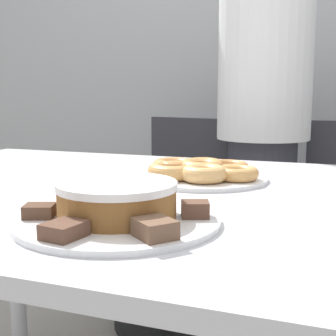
{
  "coord_description": "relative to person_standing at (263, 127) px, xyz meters",
  "views": [
    {
      "loc": [
        0.32,
        -0.94,
        0.98
      ],
      "look_at": [
        -0.01,
        -0.06,
        0.83
      ],
      "focal_mm": 50.0,
      "sensor_mm": 36.0,
      "label": 1
    }
  ],
  "objects": [
    {
      "name": "person_standing",
      "position": [
        0.0,
        0.0,
        0.0
      ],
      "size": [
        0.36,
        0.36,
        1.62
      ],
      "color": "#383842",
      "rests_on": "ground_plane"
    },
    {
      "name": "lamington_0",
      "position": [
        0.05,
        -1.28,
        -0.06
      ],
      "size": [
        0.07,
        0.07,
        0.03
      ],
      "rotation": [
        0.0,
        0.0,
        5.59
      ],
      "color": "brown",
      "rests_on": "plate_cake"
    },
    {
      "name": "frosted_cake",
      "position": [
        -0.05,
        -1.2,
        -0.04
      ],
      "size": [
        0.2,
        0.2,
        0.06
      ],
      "color": "brown",
      "rests_on": "plate_cake"
    },
    {
      "name": "lamington_5",
      "position": [
        -0.07,
        -1.32,
        -0.06
      ],
      "size": [
        0.06,
        0.06,
        0.02
      ],
      "rotation": [
        0.0,
        0.0,
        10.83
      ],
      "color": "brown",
      "rests_on": "plate_cake"
    },
    {
      "name": "donut_5",
      "position": [
        0.06,
        -0.8,
        -0.05
      ],
      "size": [
        0.1,
        0.1,
        0.03
      ],
      "color": "tan",
      "rests_on": "plate_donuts"
    },
    {
      "name": "wall_back",
      "position": [
        -0.03,
        0.7,
        0.45
      ],
      "size": [
        8.0,
        0.05,
        2.6
      ],
      "color": "#A8AAAD",
      "rests_on": "ground_plane"
    },
    {
      "name": "office_chair_left",
      "position": [
        -0.36,
        -0.04,
        -0.44
      ],
      "size": [
        0.52,
        0.52,
        0.87
      ],
      "rotation": [
        0.0,
        0.0,
        -0.21
      ],
      "color": "black",
      "rests_on": "ground_plane"
    },
    {
      "name": "plate_cake",
      "position": [
        -0.05,
        -1.2,
        -0.07
      ],
      "size": [
        0.34,
        0.34,
        0.01
      ],
      "color": "white",
      "rests_on": "table"
    },
    {
      "name": "lamington_4",
      "position": [
        -0.17,
        -1.24,
        -0.06
      ],
      "size": [
        0.06,
        0.05,
        0.02
      ],
      "rotation": [
        0.0,
        0.0,
        9.78
      ],
      "color": "#513828",
      "rests_on": "plate_cake"
    },
    {
      "name": "lamington_1",
      "position": [
        0.07,
        -1.15,
        -0.06
      ],
      "size": [
        0.05,
        0.05,
        0.03
      ],
      "rotation": [
        0.0,
        0.0,
        6.64
      ],
      "color": "brown",
      "rests_on": "plate_cake"
    },
    {
      "name": "lamington_3",
      "position": [
        -0.15,
        -1.12,
        -0.06
      ],
      "size": [
        0.08,
        0.08,
        0.03
      ],
      "rotation": [
        0.0,
        0.0,
        8.74
      ],
      "color": "brown",
      "rests_on": "plate_cake"
    },
    {
      "name": "donut_0",
      "position": [
        -0.03,
        -0.78,
        -0.05
      ],
      "size": [
        0.11,
        0.11,
        0.04
      ],
      "color": "#D18E4C",
      "rests_on": "plate_donuts"
    },
    {
      "name": "donut_4",
      "position": [
        -0.0,
        -0.85,
        -0.05
      ],
      "size": [
        0.11,
        0.11,
        0.04
      ],
      "color": "#E5AD66",
      "rests_on": "plate_donuts"
    },
    {
      "name": "donut_2",
      "position": [
        -0.1,
        -0.77,
        -0.05
      ],
      "size": [
        0.11,
        0.11,
        0.04
      ],
      "color": "#C68447",
      "rests_on": "plate_donuts"
    },
    {
      "name": "donut_3",
      "position": [
        -0.08,
        -0.83,
        -0.05
      ],
      "size": [
        0.13,
        0.13,
        0.04
      ],
      "color": "tan",
      "rests_on": "plate_donuts"
    },
    {
      "name": "donut_6",
      "position": [
        0.02,
        -0.72,
        -0.05
      ],
      "size": [
        0.11,
        0.11,
        0.03
      ],
      "color": "#C68447",
      "rests_on": "plate_donuts"
    },
    {
      "name": "lamington_2",
      "position": [
        -0.03,
        -1.07,
        -0.06
      ],
      "size": [
        0.05,
        0.06,
        0.02
      ],
      "rotation": [
        0.0,
        0.0,
        7.69
      ],
      "color": "#513828",
      "rests_on": "plate_cake"
    },
    {
      "name": "plate_donuts",
      "position": [
        -0.03,
        -0.78,
        -0.07
      ],
      "size": [
        0.32,
        0.32,
        0.01
      ],
      "color": "white",
      "rests_on": "table"
    },
    {
      "name": "donut_1",
      "position": [
        -0.05,
        -0.7,
        -0.05
      ],
      "size": [
        0.1,
        0.1,
        0.03
      ],
      "color": "#C68447",
      "rests_on": "plate_donuts"
    },
    {
      "name": "table",
      "position": [
        -0.03,
        -0.92,
        -0.16
      ],
      "size": [
        1.75,
        1.04,
        0.77
      ],
      "color": "silver",
      "rests_on": "ground_plane"
    }
  ]
}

